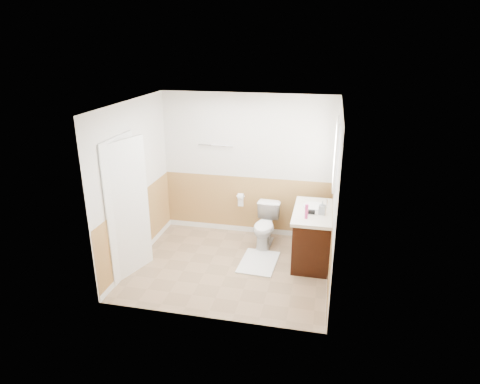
% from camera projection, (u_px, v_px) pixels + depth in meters
% --- Properties ---
extents(floor, '(3.00, 3.00, 0.00)m').
position_uv_depth(floor, '(230.00, 266.00, 6.50)').
color(floor, '#8C7051').
rests_on(floor, ground).
extents(ceiling, '(3.00, 3.00, 0.00)m').
position_uv_depth(ceiling, '(229.00, 104.00, 5.64)').
color(ceiling, white).
rests_on(ceiling, floor).
extents(wall_back, '(3.00, 0.00, 3.00)m').
position_uv_depth(wall_back, '(247.00, 166.00, 7.26)').
color(wall_back, silver).
rests_on(wall_back, floor).
extents(wall_front, '(3.00, 0.00, 3.00)m').
position_uv_depth(wall_front, '(203.00, 228.00, 4.88)').
color(wall_front, silver).
rests_on(wall_front, floor).
extents(wall_left, '(0.00, 3.00, 3.00)m').
position_uv_depth(wall_left, '(134.00, 184.00, 6.37)').
color(wall_left, silver).
rests_on(wall_left, floor).
extents(wall_right, '(0.00, 3.00, 3.00)m').
position_uv_depth(wall_right, '(335.00, 199.00, 5.77)').
color(wall_right, silver).
rests_on(wall_right, floor).
extents(wainscot_back, '(3.00, 0.00, 3.00)m').
position_uv_depth(wainscot_back, '(247.00, 206.00, 7.51)').
color(wainscot_back, tan).
rests_on(wainscot_back, floor).
extents(wainscot_front, '(3.00, 0.00, 3.00)m').
position_uv_depth(wainscot_front, '(206.00, 283.00, 5.15)').
color(wainscot_front, tan).
rests_on(wainscot_front, floor).
extents(wainscot_left, '(0.00, 2.60, 2.60)m').
position_uv_depth(wainscot_left, '(139.00, 228.00, 6.63)').
color(wainscot_left, tan).
rests_on(wainscot_left, floor).
extents(wainscot_right, '(0.00, 2.60, 2.60)m').
position_uv_depth(wainscot_right, '(330.00, 247.00, 6.03)').
color(wainscot_right, tan).
rests_on(wainscot_right, floor).
extents(toilet, '(0.43, 0.71, 0.70)m').
position_uv_depth(toilet, '(265.00, 226.00, 7.07)').
color(toilet, white).
rests_on(toilet, floor).
extents(bath_mat, '(0.59, 0.83, 0.02)m').
position_uv_depth(bath_mat, '(259.00, 262.00, 6.60)').
color(bath_mat, white).
rests_on(bath_mat, floor).
extents(vanity_cabinet, '(0.55, 1.10, 0.80)m').
position_uv_depth(vanity_cabinet, '(312.00, 237.00, 6.57)').
color(vanity_cabinet, black).
rests_on(vanity_cabinet, floor).
extents(vanity_knob_left, '(0.03, 0.03, 0.03)m').
position_uv_depth(vanity_knob_left, '(293.00, 229.00, 6.48)').
color(vanity_knob_left, silver).
rests_on(vanity_knob_left, vanity_cabinet).
extents(vanity_knob_right, '(0.03, 0.03, 0.03)m').
position_uv_depth(vanity_knob_right, '(294.00, 224.00, 6.67)').
color(vanity_knob_right, silver).
rests_on(vanity_knob_right, vanity_cabinet).
extents(countertop, '(0.60, 1.15, 0.05)m').
position_uv_depth(countertop, '(313.00, 212.00, 6.42)').
color(countertop, white).
rests_on(countertop, vanity_cabinet).
extents(sink_basin, '(0.36, 0.36, 0.02)m').
position_uv_depth(sink_basin, '(315.00, 206.00, 6.55)').
color(sink_basin, white).
rests_on(sink_basin, countertop).
extents(faucet, '(0.02, 0.02, 0.14)m').
position_uv_depth(faucet, '(327.00, 204.00, 6.49)').
color(faucet, silver).
rests_on(faucet, countertop).
extents(lotion_bottle, '(0.05, 0.05, 0.22)m').
position_uv_depth(lotion_bottle, '(306.00, 212.00, 6.09)').
color(lotion_bottle, '#C53379').
rests_on(lotion_bottle, countertop).
extents(soap_dispenser, '(0.11, 0.11, 0.21)m').
position_uv_depth(soap_dispenser, '(322.00, 208.00, 6.24)').
color(soap_dispenser, gray).
rests_on(soap_dispenser, countertop).
extents(hair_dryer_body, '(0.14, 0.07, 0.07)m').
position_uv_depth(hair_dryer_body, '(310.00, 212.00, 6.28)').
color(hair_dryer_body, black).
rests_on(hair_dryer_body, countertop).
extents(hair_dryer_handle, '(0.03, 0.03, 0.07)m').
position_uv_depth(hair_dryer_handle, '(308.00, 213.00, 6.30)').
color(hair_dryer_handle, black).
rests_on(hair_dryer_handle, countertop).
extents(mirror_panel, '(0.02, 0.35, 0.90)m').
position_uv_depth(mirror_panel, '(335.00, 157.00, 6.68)').
color(mirror_panel, silver).
rests_on(mirror_panel, wall_right).
extents(window_frame, '(0.04, 0.80, 1.00)m').
position_uv_depth(window_frame, '(336.00, 153.00, 6.15)').
color(window_frame, white).
rests_on(window_frame, wall_right).
extents(window_glass, '(0.01, 0.70, 0.90)m').
position_uv_depth(window_glass, '(337.00, 153.00, 6.14)').
color(window_glass, white).
rests_on(window_glass, wall_right).
extents(door, '(0.29, 0.78, 2.04)m').
position_uv_depth(door, '(128.00, 209.00, 6.02)').
color(door, white).
rests_on(door, wall_left).
extents(door_frame, '(0.02, 0.92, 2.10)m').
position_uv_depth(door_frame, '(123.00, 208.00, 6.03)').
color(door_frame, white).
rests_on(door_frame, wall_left).
extents(door_knob, '(0.06, 0.06, 0.06)m').
position_uv_depth(door_knob, '(142.00, 206.00, 6.33)').
color(door_knob, silver).
rests_on(door_knob, door).
extents(towel_bar, '(0.62, 0.02, 0.02)m').
position_uv_depth(towel_bar, '(215.00, 145.00, 7.20)').
color(towel_bar, silver).
rests_on(towel_bar, wall_back).
extents(tp_holder_bar, '(0.14, 0.02, 0.02)m').
position_uv_depth(tp_holder_bar, '(241.00, 196.00, 7.41)').
color(tp_holder_bar, silver).
rests_on(tp_holder_bar, wall_back).
extents(tp_roll, '(0.10, 0.11, 0.11)m').
position_uv_depth(tp_roll, '(241.00, 196.00, 7.41)').
color(tp_roll, white).
rests_on(tp_roll, tp_holder_bar).
extents(tp_sheet, '(0.10, 0.01, 0.16)m').
position_uv_depth(tp_sheet, '(241.00, 202.00, 7.45)').
color(tp_sheet, white).
rests_on(tp_sheet, tp_roll).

